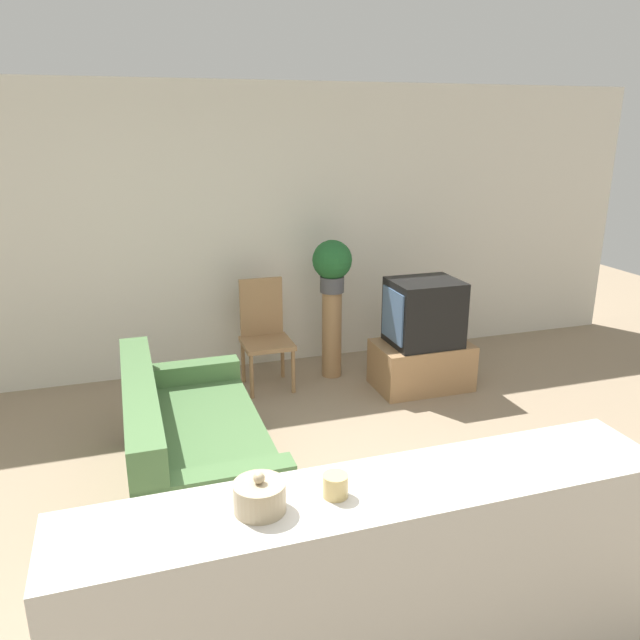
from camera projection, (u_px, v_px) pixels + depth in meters
name	position (u px, v px, depth m)	size (l,w,h in m)	color
ground_plane	(333.00, 608.00, 3.14)	(14.00, 14.00, 0.00)	gray
wall_back	(214.00, 232.00, 5.84)	(9.00, 0.06, 2.70)	silver
couch	(191.00, 450.00, 4.09)	(0.87, 1.77, 0.80)	#476B3D
tv_stand	(421.00, 365.00, 5.71)	(0.85, 0.54, 0.42)	#9E754C
television	(423.00, 312.00, 5.56)	(0.62, 0.51, 0.59)	black
wooden_chair	(265.00, 330.00, 5.68)	(0.44, 0.44, 0.99)	#9E754C
plant_stand	(332.00, 334.00, 5.91)	(0.18, 0.18, 0.83)	#9E754C
potted_plant	(332.00, 263.00, 5.70)	(0.37, 0.37, 0.49)	#4C4C51
foreground_counter	(374.00, 595.00, 2.53)	(2.43, 0.44, 1.00)	beige
decorative_bowl	(260.00, 496.00, 2.23)	(0.19, 0.19, 0.15)	tan
candle_jar	(335.00, 485.00, 2.32)	(0.10, 0.10, 0.09)	tan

